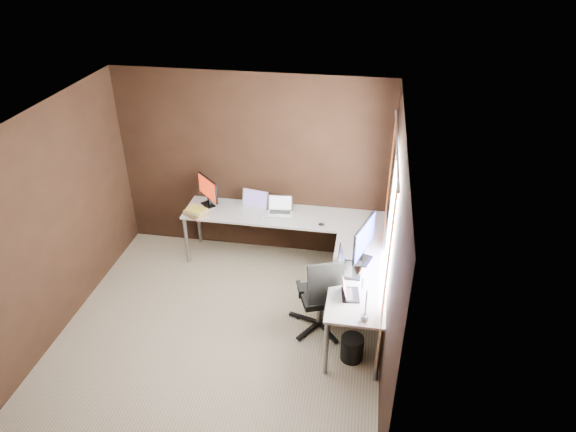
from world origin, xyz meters
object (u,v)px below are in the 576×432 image
object	(u,v)px
book_stack	(196,212)
office_chair	(320,307)
laptop_black_big	(346,266)
drawer_pedestal	(354,264)
laptop_white	(253,206)
laptop_black_small	(348,292)
desk_lamp	(361,287)
wastebasket	(352,348)
laptop_silver	(280,209)
monitor_left	(208,190)
monitor_right	(364,239)

from	to	relation	value
book_stack	office_chair	size ratio (longest dim) A/B	0.35
laptop_black_big	book_stack	world-z (taller)	laptop_black_big
book_stack	office_chair	world-z (taller)	office_chair
drawer_pedestal	office_chair	world-z (taller)	office_chair
laptop_white	laptop_black_small	distance (m)	2.09
desk_lamp	wastebasket	size ratio (longest dim) A/B	1.96
laptop_white	desk_lamp	xyz separation A→B (m)	(1.48, -1.86, 0.29)
laptop_white	laptop_black_big	bearing A→B (deg)	-29.82
laptop_silver	desk_lamp	xyz separation A→B (m)	(1.12, -1.83, 0.30)
monitor_left	wastebasket	bearing A→B (deg)	3.92
desk_lamp	office_chair	world-z (taller)	desk_lamp
drawer_pedestal	laptop_black_big	distance (m)	0.87
laptop_black_small	book_stack	world-z (taller)	laptop_black_small
desk_lamp	wastebasket	bearing A→B (deg)	114.71
monitor_right	drawer_pedestal	bearing A→B (deg)	28.72
laptop_black_small	laptop_white	bearing A→B (deg)	33.53
monitor_left	book_stack	bearing A→B (deg)	-62.12
laptop_silver	laptop_black_big	bearing A→B (deg)	-55.66
monitor_right	laptop_black_big	world-z (taller)	monitor_right
drawer_pedestal	wastebasket	world-z (taller)	drawer_pedestal
drawer_pedestal	laptop_silver	size ratio (longest dim) A/B	1.68
laptop_black_small	desk_lamp	bearing A→B (deg)	-164.46
laptop_black_big	laptop_black_small	xyz separation A→B (m)	(0.05, -0.44, -0.01)
laptop_black_small	office_chair	size ratio (longest dim) A/B	0.28
laptop_silver	wastebasket	xyz separation A→B (m)	(1.09, -1.70, -0.64)
drawer_pedestal	book_stack	distance (m)	2.14
wastebasket	office_chair	bearing A→B (deg)	133.24
laptop_silver	office_chair	xyz separation A→B (m)	(0.69, -1.28, -0.49)
laptop_white	laptop_silver	size ratio (longest dim) A/B	1.15
laptop_black_big	desk_lamp	world-z (taller)	desk_lamp
office_chair	laptop_silver	bearing A→B (deg)	97.45
monitor_left	laptop_black_small	world-z (taller)	monitor_left
drawer_pedestal	monitor_left	world-z (taller)	monitor_left
laptop_white	desk_lamp	bearing A→B (deg)	-40.22
drawer_pedestal	laptop_black_big	size ratio (longest dim) A/B	1.67
drawer_pedestal	monitor_right	xyz separation A→B (m)	(0.10, -0.51, 0.72)
laptop_black_big	book_stack	bearing A→B (deg)	66.56
monitor_right	office_chair	bearing A→B (deg)	149.32
office_chair	wastebasket	bearing A→B (deg)	-67.84
monitor_right	laptop_black_big	distance (m)	0.36
laptop_black_big	wastebasket	bearing A→B (deg)	-166.65
laptop_silver	wastebasket	distance (m)	2.11
monitor_left	laptop_black_big	size ratio (longest dim) A/B	1.12
laptop_white	laptop_black_big	size ratio (longest dim) A/B	1.14
monitor_right	office_chair	distance (m)	0.92
laptop_silver	laptop_black_small	size ratio (longest dim) A/B	1.29
laptop_silver	book_stack	size ratio (longest dim) A/B	1.01
laptop_silver	book_stack	world-z (taller)	laptop_silver
monitor_right	laptop_black_small	size ratio (longest dim) A/B	2.18
drawer_pedestal	laptop_white	distance (m)	1.52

